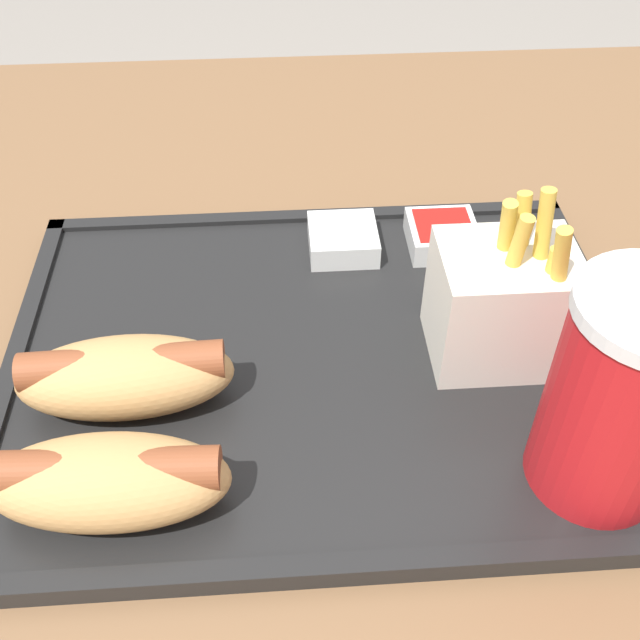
{
  "coord_description": "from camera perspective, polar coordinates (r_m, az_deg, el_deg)",
  "views": [
    {
      "loc": [
        0.04,
        0.31,
        1.09
      ],
      "look_at": [
        0.02,
        -0.02,
        0.77
      ],
      "focal_mm": 42.0,
      "sensor_mm": 36.0,
      "label": 1
    }
  ],
  "objects": [
    {
      "name": "hot_dog_far",
      "position": [
        0.41,
        -15.85,
        -11.64
      ],
      "size": [
        0.13,
        0.06,
        0.05
      ],
      "color": "tan",
      "rests_on": "food_tray"
    },
    {
      "name": "sauce_cup_ketchup",
      "position": [
        0.58,
        9.3,
        6.45
      ],
      "size": [
        0.05,
        0.05,
        0.02
      ],
      "color": "silver",
      "rests_on": "food_tray"
    },
    {
      "name": "dining_table",
      "position": [
        0.79,
        1.59,
        -22.96
      ],
      "size": [
        1.29,
        1.0,
        0.73
      ],
      "color": "brown",
      "rests_on": "ground_plane"
    },
    {
      "name": "food_tray",
      "position": [
        0.49,
        0.0,
        -2.92
      ],
      "size": [
        0.41,
        0.31,
        0.01
      ],
      "color": "black",
      "rests_on": "dining_table"
    },
    {
      "name": "hot_dog_near",
      "position": [
        0.46,
        -14.63,
        -4.09
      ],
      "size": [
        0.13,
        0.06,
        0.05
      ],
      "color": "tan",
      "rests_on": "food_tray"
    },
    {
      "name": "sauce_cup_mayo",
      "position": [
        0.57,
        1.76,
        6.22
      ],
      "size": [
        0.05,
        0.05,
        0.02
      ],
      "color": "silver",
      "rests_on": "food_tray"
    },
    {
      "name": "soda_cup",
      "position": [
        0.41,
        22.02,
        -5.41
      ],
      "size": [
        0.08,
        0.08,
        0.16
      ],
      "color": "red",
      "rests_on": "food_tray"
    },
    {
      "name": "fries_carton",
      "position": [
        0.48,
        13.78,
        1.37
      ],
      "size": [
        0.08,
        0.07,
        0.12
      ],
      "color": "silver",
      "rests_on": "food_tray"
    }
  ]
}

